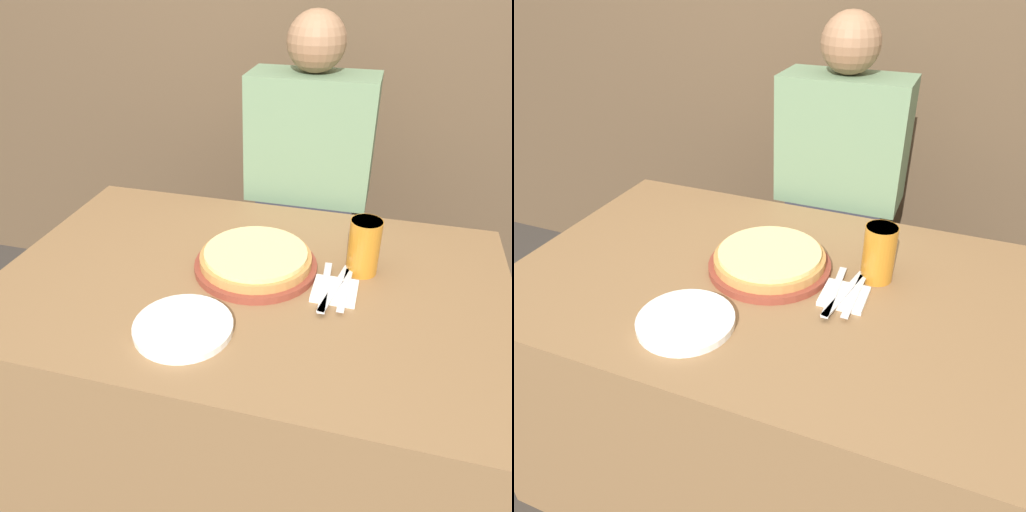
{
  "view_description": "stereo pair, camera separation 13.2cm",
  "coord_description": "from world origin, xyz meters",
  "views": [
    {
      "loc": [
        0.3,
        -1.04,
        1.47
      ],
      "look_at": [
        0.0,
        0.04,
        0.78
      ],
      "focal_mm": 35.0,
      "sensor_mm": 36.0,
      "label": 1
    },
    {
      "loc": [
        0.42,
        -1.0,
        1.47
      ],
      "look_at": [
        0.0,
        0.04,
        0.78
      ],
      "focal_mm": 35.0,
      "sensor_mm": 36.0,
      "label": 2
    }
  ],
  "objects": [
    {
      "name": "dinner_knife",
      "position": [
        0.22,
        -0.01,
        0.75
      ],
      "size": [
        0.06,
        0.22,
        0.0
      ],
      "color": "silver",
      "rests_on": "napkin_stack"
    },
    {
      "name": "napkin_stack",
      "position": [
        0.22,
        -0.01,
        0.74
      ],
      "size": [
        0.11,
        0.11,
        0.01
      ],
      "color": "white",
      "rests_on": "dining_table"
    },
    {
      "name": "back_wall",
      "position": [
        0.0,
        1.01,
        1.3
      ],
      "size": [
        6.0,
        0.05,
        2.6
      ],
      "color": "brown",
      "rests_on": "ground_plane"
    },
    {
      "name": "spoon",
      "position": [
        0.24,
        -0.01,
        0.75
      ],
      "size": [
        0.02,
        0.19,
        0.0
      ],
      "color": "silver",
      "rests_on": "napkin_stack"
    },
    {
      "name": "beer_glass",
      "position": [
        0.27,
        0.11,
        0.82
      ],
      "size": [
        0.08,
        0.08,
        0.15
      ],
      "color": "#B7701E",
      "rests_on": "dining_table"
    },
    {
      "name": "pizza_on_board",
      "position": [
        0.0,
        0.04,
        0.76
      ],
      "size": [
        0.33,
        0.33,
        0.06
      ],
      "color": "brown",
      "rests_on": "dining_table"
    },
    {
      "name": "ground_plane",
      "position": [
        0.0,
        0.0,
        0.0
      ],
      "size": [
        12.0,
        12.0,
        0.0
      ],
      "primitive_type": "plane",
      "color": "#38332D"
    },
    {
      "name": "dining_table",
      "position": [
        0.0,
        0.0,
        0.37
      ],
      "size": [
        1.32,
        0.87,
        0.74
      ],
      "color": "olive",
      "rests_on": "ground_plane"
    },
    {
      "name": "dinner_plate",
      "position": [
        -0.09,
        -0.24,
        0.75
      ],
      "size": [
        0.23,
        0.23,
        0.02
      ],
      "color": "white",
      "rests_on": "dining_table"
    },
    {
      "name": "fork",
      "position": [
        0.19,
        -0.01,
        0.75
      ],
      "size": [
        0.03,
        0.22,
        0.0
      ],
      "color": "silver",
      "rests_on": "napkin_stack"
    },
    {
      "name": "diner_person",
      "position": [
        0.04,
        0.59,
        0.64
      ],
      "size": [
        0.42,
        0.2,
        1.32
      ],
      "color": "#33333D",
      "rests_on": "ground_plane"
    }
  ]
}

